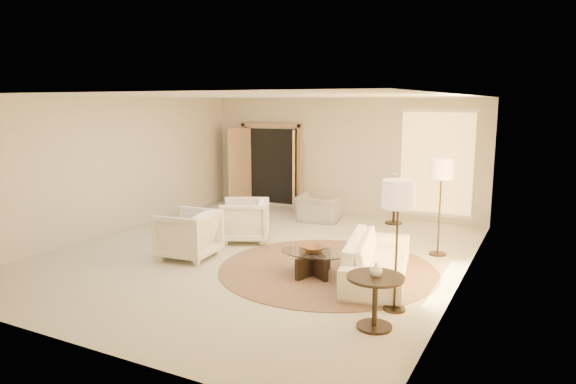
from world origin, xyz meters
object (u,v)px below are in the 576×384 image
at_px(side_table, 394,208).
at_px(side_vase, 395,193).
at_px(armchair_right, 188,232).
at_px(floor_lamp_near, 442,173).
at_px(end_vase, 376,270).
at_px(end_table, 375,293).
at_px(sofa, 377,259).
at_px(floor_lamp_far, 398,200).
at_px(bowl, 313,249).
at_px(coffee_table, 313,260).
at_px(armchair_left, 244,218).
at_px(accent_chair, 319,204).

distance_m(side_table, side_vase, 0.34).
height_order(armchair_right, floor_lamp_near, floor_lamp_near).
distance_m(end_vase, side_vase, 5.58).
height_order(armchair_right, end_vase, armchair_right).
relative_size(end_table, side_vase, 3.15).
relative_size(sofa, end_table, 3.23).
xyz_separation_m(floor_lamp_near, floor_lamp_far, (0.00, -2.79, -0.01)).
height_order(side_table, bowl, side_table).
height_order(coffee_table, end_vase, end_vase).
relative_size(side_table, floor_lamp_near, 0.34).
height_order(armchair_left, floor_lamp_near, floor_lamp_near).
relative_size(side_table, side_vase, 2.68).
relative_size(armchair_left, side_table, 1.55).
distance_m(sofa, bowl, 1.00).
relative_size(end_table, floor_lamp_far, 0.40).
bearing_deg(accent_chair, side_table, -166.32).
bearing_deg(armchair_left, accent_chair, 138.56).
xyz_separation_m(armchair_left, side_table, (2.20, 2.78, -0.10)).
bearing_deg(armchair_left, floor_lamp_far, 34.67).
bearing_deg(floor_lamp_near, accent_chair, 154.47).
height_order(sofa, floor_lamp_near, floor_lamp_near).
distance_m(end_table, floor_lamp_far, 1.21).
distance_m(armchair_left, bowl, 2.40).
relative_size(accent_chair, bowl, 2.61).
distance_m(end_table, side_vase, 5.59).
xyz_separation_m(sofa, accent_chair, (-2.39, 3.15, 0.08)).
xyz_separation_m(coffee_table, side_table, (0.15, 4.03, 0.11)).
height_order(armchair_left, bowl, armchair_left).
bearing_deg(end_table, floor_lamp_far, 84.21).
bearing_deg(accent_chair, end_table, 114.78).
bearing_deg(side_vase, accent_chair, -160.23).
height_order(armchair_left, floor_lamp_far, floor_lamp_far).
bearing_deg(side_table, floor_lamp_near, -55.46).
bearing_deg(bowl, floor_lamp_far, -26.48).
height_order(accent_chair, end_table, accent_chair).
xyz_separation_m(coffee_table, side_vase, (0.15, 4.03, 0.45)).
xyz_separation_m(armchair_right, side_table, (2.49, 4.18, -0.11)).
distance_m(floor_lamp_far, side_vase, 5.04).
distance_m(side_table, bowl, 4.03).
relative_size(coffee_table, end_table, 1.96).
bearing_deg(side_table, armchair_left, -128.39).
bearing_deg(armchair_left, floor_lamp_near, 76.40).
relative_size(floor_lamp_near, bowl, 4.92).
relative_size(armchair_left, end_table, 1.32).
distance_m(accent_chair, coffee_table, 3.75).
xyz_separation_m(accent_chair, side_vase, (1.60, 0.57, 0.29)).
bearing_deg(floor_lamp_far, floor_lamp_near, 90.00).
relative_size(floor_lamp_near, side_vase, 7.89).
xyz_separation_m(end_table, floor_lamp_far, (0.07, 0.64, 1.02)).
relative_size(armchair_left, bowl, 2.59).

